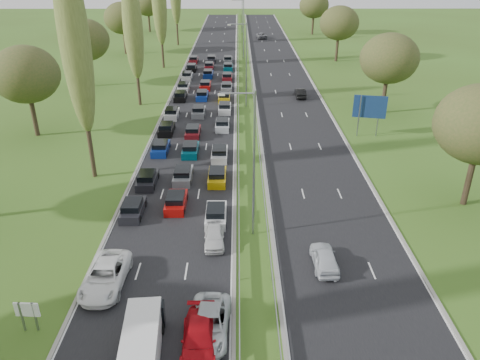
{
  "coord_description": "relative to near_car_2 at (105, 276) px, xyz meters",
  "views": [
    {
      "loc": [
        3.28,
        10.46,
        20.9
      ],
      "look_at": [
        3.46,
        49.97,
        1.5
      ],
      "focal_mm": 35.0,
      "sensor_mm": 36.0,
      "label": 1
    }
  ],
  "objects": [
    {
      "name": "ground",
      "position": [
        10.37,
        43.58,
        -0.82
      ],
      "size": [
        260.0,
        260.0,
        0.0
      ],
      "primitive_type": "plane",
      "color": "#3A551A",
      "rests_on": "ground"
    },
    {
      "name": "near_carriageway",
      "position": [
        3.62,
        46.08,
        -0.82
      ],
      "size": [
        10.5,
        215.0,
        0.04
      ],
      "primitive_type": "cube",
      "color": "black",
      "rests_on": "ground"
    },
    {
      "name": "far_carriageway",
      "position": [
        17.12,
        46.08,
        -0.82
      ],
      "size": [
        10.5,
        215.0,
        0.04
      ],
      "primitive_type": "cube",
      "color": "black",
      "rests_on": "ground"
    },
    {
      "name": "central_reservation",
      "position": [
        10.37,
        46.08,
        -0.27
      ],
      "size": [
        2.36,
        215.0,
        0.32
      ],
      "color": "gray",
      "rests_on": "ground"
    },
    {
      "name": "lamp_columns",
      "position": [
        10.37,
        41.58,
        5.18
      ],
      "size": [
        0.18,
        140.18,
        12.0
      ],
      "color": "gray",
      "rests_on": "ground"
    },
    {
      "name": "poplar_row",
      "position": [
        -5.63,
        31.74,
        11.57
      ],
      "size": [
        2.8,
        127.8,
        22.44
      ],
      "color": "#2D2116",
      "rests_on": "ground"
    },
    {
      "name": "woodland_left",
      "position": [
        -16.13,
        26.2,
        6.86
      ],
      "size": [
        8.0,
        166.0,
        11.1
      ],
      "color": "#2D2116",
      "rests_on": "ground"
    },
    {
      "name": "woodland_right",
      "position": [
        29.87,
        30.24,
        6.86
      ],
      "size": [
        8.0,
        153.0,
        11.1
      ],
      "color": "#2D2116",
      "rests_on": "ground"
    },
    {
      "name": "traffic_queue_fill",
      "position": [
        3.62,
        40.94,
        -0.38
      ],
      "size": [
        9.09,
        68.02,
        0.8
      ],
      "color": "black",
      "rests_on": "ground"
    },
    {
      "name": "near_car_2",
      "position": [
        0.0,
        0.0,
        0.0
      ],
      "size": [
        2.8,
        5.82,
        1.6
      ],
      "primitive_type": "imported",
      "rotation": [
        0.0,
        0.0,
        -0.03
      ],
      "color": "white",
      "rests_on": "near_carriageway"
    },
    {
      "name": "near_car_10",
      "position": [
        7.36,
        -4.52,
        -0.07
      ],
      "size": [
        2.74,
        5.4,
        1.46
      ],
      "primitive_type": "imported",
      "rotation": [
        0.0,
        0.0,
        -0.06
      ],
      "color": "#B3BABD",
      "rests_on": "near_carriageway"
    },
    {
      "name": "near_car_11",
      "position": [
        6.87,
        -5.67,
        -0.08
      ],
      "size": [
        2.1,
        4.98,
        1.43
      ],
      "primitive_type": "imported",
      "rotation": [
        0.0,
        0.0,
        0.02
      ],
      "color": "#AF0A13",
      "rests_on": "near_carriageway"
    },
    {
      "name": "near_car_12",
      "position": [
        7.25,
        5.19,
        -0.13
      ],
      "size": [
        1.73,
        3.97,
        1.33
      ],
      "primitive_type": "imported",
      "rotation": [
        0.0,
        0.0,
        0.04
      ],
      "color": "silver",
      "rests_on": "near_carriageway"
    },
    {
      "name": "far_car_0",
      "position": [
        15.46,
        2.13,
        -0.08
      ],
      "size": [
        1.76,
        4.26,
        1.44
      ],
      "primitive_type": "imported",
      "rotation": [
        0.0,
        0.0,
        3.15
      ],
      "color": "silver",
      "rests_on": "far_carriageway"
    },
    {
      "name": "far_car_1",
      "position": [
        19.04,
        46.41,
        -0.1
      ],
      "size": [
        1.55,
        4.28,
        1.4
      ],
      "primitive_type": "imported",
      "rotation": [
        0.0,
        0.0,
        3.12
      ],
      "color": "black",
      "rests_on": "far_carriageway"
    },
    {
      "name": "far_car_2",
      "position": [
        15.45,
        102.32,
        -0.06
      ],
      "size": [
        2.8,
        5.45,
        1.47
      ],
      "primitive_type": "imported",
      "rotation": [
        0.0,
        0.0,
        3.21
      ],
      "color": "slate",
      "rests_on": "far_carriageway"
    },
    {
      "name": "white_van_rear",
      "position": [
        3.67,
        -5.91,
        0.22
      ],
      "size": [
        1.98,
        5.05,
        2.03
      ],
      "rotation": [
        0.0,
        0.0,
        0.08
      ],
      "color": "silver",
      "rests_on": "near_carriageway"
    },
    {
      "name": "info_sign",
      "position": [
        -3.53,
        -4.22,
        0.55
      ],
      "size": [
        1.5,
        0.18,
        2.1
      ],
      "color": "gray",
      "rests_on": "ground"
    },
    {
      "name": "direction_sign",
      "position": [
        25.27,
        29.08,
        2.75
      ],
      "size": [
        3.93,
        0.95,
        5.2
      ],
      "color": "gray",
      "rests_on": "ground"
    }
  ]
}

